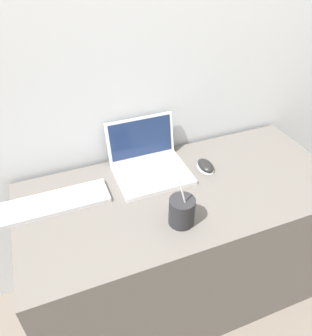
% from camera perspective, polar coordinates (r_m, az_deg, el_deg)
% --- Properties ---
extents(wall_back, '(7.00, 0.04, 2.50)m').
position_cam_1_polar(wall_back, '(1.45, -0.38, 19.93)').
color(wall_back, silver).
rests_on(wall_back, ground_plane).
extents(desk, '(1.40, 0.63, 0.76)m').
position_cam_1_polar(desk, '(1.68, 4.23, -13.59)').
color(desk, '#5B5651').
rests_on(desk, ground_plane).
extents(laptop, '(0.32, 0.30, 0.21)m').
position_cam_1_polar(laptop, '(1.48, -1.29, 0.96)').
color(laptop, silver).
rests_on(laptop, desk).
extents(drink_cup, '(0.10, 0.10, 0.23)m').
position_cam_1_polar(drink_cup, '(1.23, 4.52, -7.44)').
color(drink_cup, '#232326').
rests_on(drink_cup, desk).
extents(computer_mouse, '(0.07, 0.11, 0.04)m').
position_cam_1_polar(computer_mouse, '(1.52, 8.61, 0.37)').
color(computer_mouse, white).
rests_on(computer_mouse, desk).
extents(external_keyboard, '(0.44, 0.14, 0.02)m').
position_cam_1_polar(external_keyboard, '(1.39, -17.28, -5.83)').
color(external_keyboard, silver).
rests_on(external_keyboard, desk).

